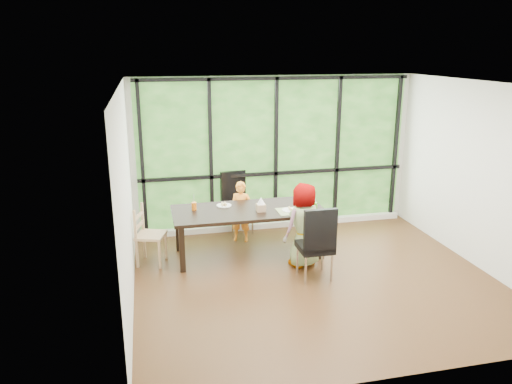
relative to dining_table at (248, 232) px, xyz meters
The scene contains 23 objects.
ground 1.34m from the dining_table, 54.76° to the right, with size 5.00×5.00×0.00m, color black.
back_wall 1.72m from the dining_table, 58.36° to the left, with size 5.00×5.00×0.00m, color silver.
foliage_backdrop 1.70m from the dining_table, 57.93° to the left, with size 4.80×0.02×2.65m, color #224519.
window_mullions 1.67m from the dining_table, 57.04° to the left, with size 4.80×0.06×2.65m, color black, non-canonical shape.
window_sill 1.37m from the dining_table, 56.10° to the left, with size 4.80×0.12×0.10m, color silver.
dining_table is the anchor object (origin of this frame).
chair_window_leather 0.98m from the dining_table, 88.91° to the left, with size 0.46×0.46×1.08m, color black.
chair_interior_leather 1.26m from the dining_table, 53.40° to the right, with size 0.46×0.46×1.08m, color black.
chair_end_beech 1.49m from the dining_table, behind, with size 0.42×0.40×0.90m, color tan.
child_toddler 0.62m from the dining_table, 90.00° to the left, with size 0.37×0.25×1.03m, color orange.
child_older 0.93m from the dining_table, 39.37° to the right, with size 0.62×0.40×1.27m, color gray.
placemat 0.80m from the dining_table, 20.32° to the right, with size 0.51×0.37×0.01m, color tan.
plate_far 0.57m from the dining_table, 143.75° to the left, with size 0.23×0.23×0.01m, color white.
plate_near 0.75m from the dining_table, 18.82° to the right, with size 0.25×0.25×0.02m, color white.
orange_cup 0.94m from the dining_table, 169.17° to the left, with size 0.08×0.08×0.12m, color orange.
green_cup 1.11m from the dining_table, 15.95° to the right, with size 0.08×0.08×0.13m, color #53B926.
white_mug 1.14m from the dining_table, ahead, with size 0.09×0.09×0.09m, color white.
tissue_box 0.48m from the dining_table, 37.84° to the right, with size 0.13×0.13×0.11m, color tan.
crepe_rolls_far 0.58m from the dining_table, 143.75° to the left, with size 0.10×0.12×0.04m, color tan, non-canonical shape.
crepe_rolls_near 0.76m from the dining_table, 18.82° to the right, with size 0.05×0.12×0.04m, color tan, non-canonical shape.
straw_white 0.99m from the dining_table, 169.17° to the left, with size 0.01×0.01×0.20m, color white.
straw_pink 1.15m from the dining_table, 15.95° to the right, with size 0.01×0.01×0.20m, color pink.
tissue 0.58m from the dining_table, 37.84° to the right, with size 0.12×0.12×0.11m, color white.
Camera 1 is at (-2.22, -6.00, 3.14)m, focal length 34.53 mm.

